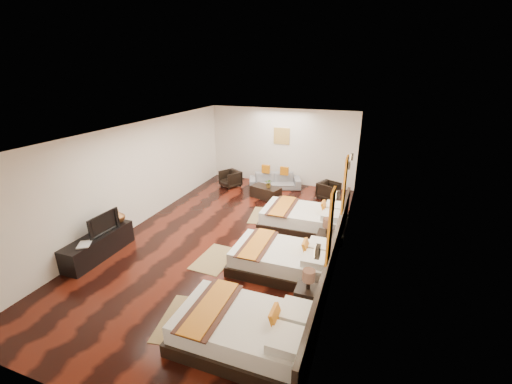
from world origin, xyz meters
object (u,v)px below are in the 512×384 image
at_px(bed_near, 245,330).
at_px(table_plant, 269,183).
at_px(tv_console, 99,245).
at_px(coffee_table, 266,192).
at_px(bed_mid, 283,259).
at_px(nightstand_b, 326,240).
at_px(armchair_right, 329,191).
at_px(armchair_left, 230,179).
at_px(nightstand_a, 307,296).
at_px(book, 78,245).
at_px(figurine, 118,216).
at_px(sofa, 275,181).
at_px(tv, 101,223).
at_px(bed_far, 305,219).

xyz_separation_m(bed_near, table_plant, (-1.60, 6.08, 0.26)).
relative_size(tv_console, coffee_table, 1.80).
bearing_deg(bed_near, bed_mid, 90.01).
distance_m(nightstand_b, armchair_right, 3.49).
distance_m(bed_mid, nightstand_b, 1.36).
relative_size(bed_near, armchair_right, 3.46).
xyz_separation_m(tv_console, armchair_left, (0.88, 5.49, 0.03)).
bearing_deg(bed_mid, table_plant, 112.30).
distance_m(bed_mid, nightstand_a, 1.29).
bearing_deg(armchair_left, book, -67.20).
distance_m(tv_console, book, 0.60).
xyz_separation_m(nightstand_b, armchair_left, (-4.07, 3.44, -0.00)).
height_order(coffee_table, table_plant, table_plant).
xyz_separation_m(nightstand_a, nightstand_b, (0.00, 2.19, 0.01)).
bearing_deg(coffee_table, table_plant, -16.77).
height_order(figurine, coffee_table, figurine).
height_order(tv_console, armchair_right, armchair_right).
bearing_deg(sofa, armchair_left, 172.98).
relative_size(tv, book, 2.53).
xyz_separation_m(bed_near, tv_console, (-4.20, 1.28, -0.01)).
bearing_deg(bed_far, armchair_left, 143.72).
xyz_separation_m(bed_near, bed_far, (0.00, 4.33, 0.01)).
height_order(bed_near, nightstand_b, nightstand_b).
distance_m(nightstand_a, tv, 4.93).
height_order(tv, coffee_table, tv).
distance_m(bed_mid, sofa, 5.27).
height_order(nightstand_a, armchair_right, nightstand_a).
height_order(nightstand_a, armchair_left, nightstand_a).
bearing_deg(book, coffee_table, 65.19).
xyz_separation_m(bed_near, figurine, (-4.20, 2.00, 0.44)).
xyz_separation_m(book, table_plant, (2.60, 5.32, -0.02)).
xyz_separation_m(book, armchair_right, (4.49, 6.02, -0.28)).
relative_size(book, coffee_table, 0.34).
height_order(bed_near, bed_far, bed_far).
bearing_deg(nightstand_a, coffee_table, 116.35).
distance_m(bed_mid, bed_far, 2.14).
distance_m(bed_far, book, 5.52).
distance_m(nightstand_b, tv_console, 5.35).
xyz_separation_m(armchair_left, coffee_table, (1.60, -0.65, -0.10)).
distance_m(bed_near, figurine, 4.67).
height_order(tv, armchair_left, tv).
distance_m(figurine, armchair_left, 4.87).
xyz_separation_m(nightstand_a, book, (-4.95, -0.38, 0.27)).
xyz_separation_m(bed_far, tv_console, (-4.20, -3.05, -0.02)).
bearing_deg(nightstand_b, sofa, 122.71).
distance_m(tv, sofa, 6.26).
xyz_separation_m(bed_near, sofa, (-1.72, 7.17, -0.02)).
bearing_deg(tv, coffee_table, -25.61).
bearing_deg(bed_near, tv_console, 163.01).
distance_m(figurine, sofa, 5.75).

